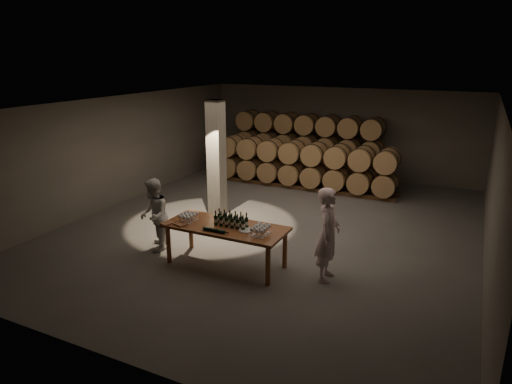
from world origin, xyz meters
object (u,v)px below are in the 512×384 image
at_px(plate, 246,230).
at_px(notebook_near, 181,224).
at_px(person_man, 328,234).
at_px(tasting_table, 226,230).
at_px(bottle_cluster, 231,221).
at_px(stool, 162,226).
at_px(person_woman, 154,215).

height_order(plate, notebook_near, notebook_near).
bearing_deg(person_man, tasting_table, 94.13).
bearing_deg(bottle_cluster, person_man, 8.98).
bearing_deg(person_man, notebook_near, 98.35).
xyz_separation_m(notebook_near, person_man, (3.00, 0.72, 0.04)).
distance_m(tasting_table, stool, 1.80).
bearing_deg(person_woman, bottle_cluster, 58.61).
bearing_deg(notebook_near, plate, 29.17).
bearing_deg(person_man, plate, 98.87).
distance_m(plate, stool, 2.33).
bearing_deg(stool, bottle_cluster, -3.72).
height_order(plate, stool, plate).
height_order(bottle_cluster, person_woman, person_woman).
relative_size(plate, person_woman, 0.18).
height_order(tasting_table, bottle_cluster, bottle_cluster).
bearing_deg(person_woman, plate, 56.46).
xyz_separation_m(tasting_table, person_woman, (-1.86, -0.01, 0.05)).
bearing_deg(tasting_table, notebook_near, -157.02).
bearing_deg(person_woman, tasting_table, 57.84).
height_order(notebook_near, person_man, person_man).
bearing_deg(person_woman, person_man, 62.60).
relative_size(plate, person_man, 0.16).
xyz_separation_m(plate, notebook_near, (-1.40, -0.32, 0.01)).
bearing_deg(stool, person_man, 2.84).
distance_m(bottle_cluster, plate, 0.42).
bearing_deg(bottle_cluster, notebook_near, -158.14).
bearing_deg(tasting_table, person_woman, -179.67).
height_order(tasting_table, plate, plate).
bearing_deg(notebook_near, bottle_cluster, 38.19).
xyz_separation_m(tasting_table, bottle_cluster, (0.12, 0.03, 0.22)).
height_order(bottle_cluster, person_man, person_man).
bearing_deg(person_woman, notebook_near, 37.34).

